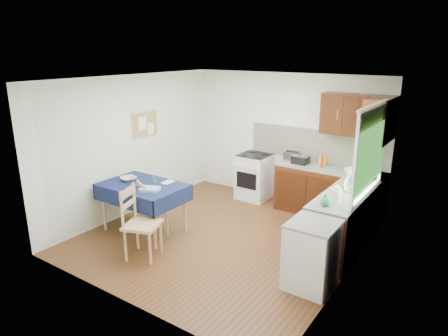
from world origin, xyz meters
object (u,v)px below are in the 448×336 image
Objects in this scene: dish_rack at (348,188)px; dining_table at (143,190)px; chair_far at (150,207)px; sandwich_press at (300,159)px; chair_near at (139,221)px; kettle at (336,195)px; toaster at (292,157)px.

dining_table is at bearing -175.86° from dish_rack.
chair_far is at bearing -19.51° from dining_table.
sandwich_press reaches higher than dining_table.
kettle is (2.36, 1.41, 0.46)m from chair_near.
sandwich_press is 1.97m from kettle.
chair_near is 3.21m from sandwich_press.
toaster is (1.00, 2.95, 0.44)m from chair_near.
chair_near reaches higher than chair_far.
sandwich_press is at bearing -99.23° from chair_far.
chair_near is 3.71× the size of sandwich_press.
chair_far is 3.23× the size of sandwich_press.
toaster is at bearing 131.60° from kettle.
toaster is at bearing 124.30° from dish_rack.
sandwich_press is at bearing 47.87° from dining_table.
chair_far is at bearing -142.17° from sandwich_press.
toaster is at bearing 164.10° from sandwich_press.
kettle reaches higher than chair_near.
toaster is 1.02× the size of sandwich_press.
kettle reaches higher than dish_rack.
dining_table is 2.79m from toaster.
chair_near is (0.37, -0.60, 0.07)m from chair_far.
dish_rack reaches higher than chair_far.
toaster reaches higher than sandwich_press.
chair_far is (0.19, -0.05, -0.23)m from dining_table.
toaster is 1.12× the size of kettle.
sandwich_press reaches higher than chair_far.
toaster reaches higher than dish_rack.
sandwich_press is 1.48m from dish_rack.
sandwich_press is at bearing -41.29° from chair_near.
dish_rack is at bearing 93.01° from kettle.
chair_near is 3.13m from dish_rack.
chair_near is at bearing -130.71° from sandwich_press.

